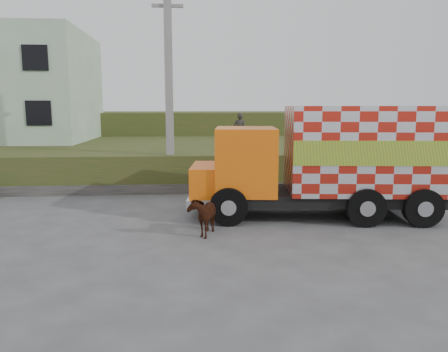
{
  "coord_description": "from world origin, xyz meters",
  "views": [
    {
      "loc": [
        -0.15,
        -12.93,
        3.39
      ],
      "look_at": [
        0.83,
        0.22,
        1.3
      ],
      "focal_mm": 35.0,
      "sensor_mm": 36.0,
      "label": 1
    }
  ],
  "objects": [
    {
      "name": "ground",
      "position": [
        0.0,
        0.0,
        0.0
      ],
      "size": [
        120.0,
        120.0,
        0.0
      ],
      "primitive_type": "plane",
      "color": "#474749",
      "rests_on": "ground"
    },
    {
      "name": "embankment_far",
      "position": [
        0.0,
        22.0,
        1.5
      ],
      "size": [
        40.0,
        12.0,
        3.0
      ],
      "primitive_type": "cube",
      "color": "#2C4717",
      "rests_on": "ground"
    },
    {
      "name": "utility_pole",
      "position": [
        -1.0,
        4.6,
        4.08
      ],
      "size": [
        1.2,
        0.3,
        8.0
      ],
      "color": "gray",
      "rests_on": "ground"
    },
    {
      "name": "pedestrian",
      "position": [
        2.1,
        7.3,
        2.31
      ],
      "size": [
        0.66,
        0.51,
        1.63
      ],
      "primitive_type": "imported",
      "rotation": [
        0.0,
        0.0,
        2.92
      ],
      "color": "#2A2926",
      "rests_on": "embankment"
    },
    {
      "name": "cow",
      "position": [
        0.14,
        -1.55,
        0.54
      ],
      "size": [
        0.88,
        1.38,
        1.08
      ],
      "primitive_type": "imported",
      "rotation": [
        0.0,
        0.0,
        -0.25
      ],
      "color": "black",
      "rests_on": "ground"
    },
    {
      "name": "cargo_truck",
      "position": [
        4.09,
        0.12,
        1.76
      ],
      "size": [
        7.87,
        3.33,
        3.42
      ],
      "rotation": [
        0.0,
        0.0,
        -0.1
      ],
      "color": "black",
      "rests_on": "ground"
    },
    {
      "name": "embankment",
      "position": [
        0.0,
        10.0,
        0.75
      ],
      "size": [
        40.0,
        12.0,
        1.5
      ],
      "primitive_type": "cube",
      "color": "#2C4717",
      "rests_on": "ground"
    },
    {
      "name": "retaining_strip",
      "position": [
        -2.0,
        4.2,
        0.2
      ],
      "size": [
        16.0,
        0.5,
        0.4
      ],
      "primitive_type": "cube",
      "color": "#595651",
      "rests_on": "ground"
    }
  ]
}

